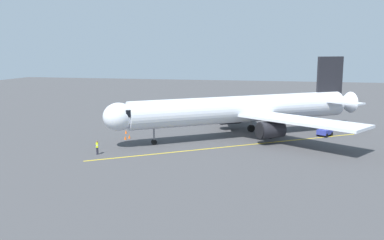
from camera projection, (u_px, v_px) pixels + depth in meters
The scene contains 9 objects.
ground_plane at pixel (243, 135), 62.11m from camera, with size 220.00×220.00×0.00m, color #424244.
apron_lead_in_line at pixel (238, 146), 55.26m from camera, with size 0.24×40.00×0.01m, color yellow.
airplane at pixel (245, 109), 60.47m from camera, with size 34.98×31.22×11.50m.
ground_crew_marshaller at pixel (97, 147), 50.57m from camera, with size 0.36×0.46×1.71m.
tug_near_nose at pixel (325, 131), 61.38m from camera, with size 2.47×2.74×1.50m.
safety_cone_nose_left at pixel (129, 136), 59.88m from camera, with size 0.32×0.32×0.55m, color #F2590F.
safety_cone_nose_right at pixel (126, 132), 63.35m from camera, with size 0.32×0.32×0.55m, color #F2590F.
safety_cone_wing_port at pixel (142, 125), 69.20m from camera, with size 0.32×0.32×0.55m, color #F2590F.
safety_cone_wing_starboard at pixel (125, 138), 59.06m from camera, with size 0.32×0.32×0.55m, color #F2590F.
Camera 1 is at (-6.09, 61.04, 12.61)m, focal length 39.12 mm.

